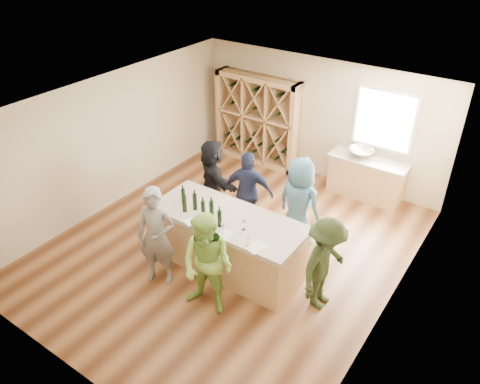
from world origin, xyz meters
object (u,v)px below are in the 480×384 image
Objects in this scene: wine_bottle_a at (183,196)px; person_far_left at (213,178)px; person_near_left at (157,236)px; person_far_mid at (248,192)px; tasting_counter_base at (228,244)px; person_far_right at (299,204)px; wine_bottle_c at (195,202)px; wine_bottle_e at (212,209)px; person_near_right at (208,265)px; sink at (361,153)px; wine_rack at (258,120)px; wine_bottle_d at (203,208)px; wine_bottle_f at (220,219)px; person_server at (325,264)px; wine_bottle_b at (184,203)px.

wine_bottle_a is 0.18× the size of person_far_left.
person_near_left is 1.08× the size of person_far_mid.
tasting_counter_base is 1.42× the size of person_far_right.
wine_bottle_e reaches higher than wine_bottle_c.
wine_bottle_a is at bearing 175.56° from wine_bottle_e.
tasting_counter_base is at bearing 102.94° from person_near_right.
sink is 4.18m from wine_bottle_a.
wine_rack is 4.22m from wine_bottle_e.
wine_rack reaches higher than wine_bottle_e.
tasting_counter_base is 9.06× the size of wine_bottle_d.
sink is 4.00m from wine_bottle_e.
person_far_right is 1.11× the size of person_far_left.
person_far_left is at bearing 120.22° from person_near_right.
wine_bottle_f is (1.35, -1.56, 0.41)m from person_far_left.
wine_rack reaches higher than wine_bottle_f.
person_near_left is at bearing -129.92° from tasting_counter_base.
wine_bottle_c is at bearing 131.59° from person_near_right.
tasting_counter_base is 0.79m from wine_bottle_f.
wine_bottle_a is 0.16× the size of person_near_right.
wine_bottle_f is at bearing -11.61° from wine_bottle_a.
wine_bottle_e is 0.19× the size of person_server.
person_far_left is at bearing -132.09° from sink.
wine_bottle_e is 0.18× the size of person_near_right.
person_near_right reaches higher than person_far_left.
wine_rack is 0.85× the size of tasting_counter_base.
wine_bottle_c is at bearing 165.94° from wine_bottle_f.
wine_bottle_e is at bearing -3.29° from wine_bottle_c.
wine_bottle_a is at bearing -76.33° from wine_rack.
wine_bottle_a is 0.93× the size of wine_bottle_c.
person_near_right is (0.93, -0.86, -0.35)m from wine_bottle_c.
wine_bottle_d is at bearing 125.80° from person_near_right.
tasting_counter_base is 1.46× the size of person_near_right.
wine_bottle_e is 1.71m from person_far_right.
person_far_left is (-0.59, 1.55, -0.42)m from wine_bottle_b.
wine_bottle_d reaches higher than sink.
wine_bottle_d is at bearing 63.19° from person_far_right.
person_far_mid reaches higher than wine_bottle_c.
wine_bottle_b is 2.10m from person_far_right.
wine_bottle_b is at bearing 179.08° from wine_bottle_f.
sink is at bearing -134.71° from person_far_mid.
person_server is 3.29m from person_far_left.
person_far_right is at bearing 61.28° from tasting_counter_base.
person_far_mid is at bearing -116.64° from sink.
person_server reaches higher than wine_bottle_f.
wine_bottle_c is at bearing -166.99° from tasting_counter_base.
wine_bottle_b is 0.19× the size of person_far_mid.
wine_bottle_b is 0.73m from person_near_left.
person_near_left is (-0.56, -0.77, -0.33)m from wine_bottle_e.
person_far_mid is at bearing 56.28° from person_near_left.
person_server is at bearing -45.38° from wine_rack.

